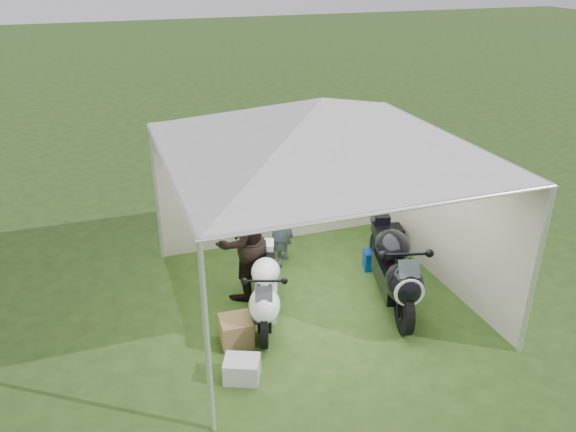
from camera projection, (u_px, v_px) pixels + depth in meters
name	position (u px, v px, depth m)	size (l,w,h in m)	color
ground	(317.00, 298.00, 8.35)	(80.00, 80.00, 0.00)	#2A4518
canopy_tent	(321.00, 130.00, 7.28)	(5.66, 5.66, 3.00)	silver
motorcycle_white	(266.00, 290.00, 7.63)	(0.82, 1.76, 0.89)	black
motorcycle_black	(394.00, 267.00, 7.96)	(0.89, 2.19, 1.10)	black
paddock_stand	(377.00, 260.00, 9.07)	(0.42, 0.26, 0.32)	blue
person_dark_jacket	(243.00, 241.00, 8.05)	(0.88, 0.69, 1.81)	black
person_blue_jacket	(280.00, 218.00, 8.96)	(0.60, 0.39, 1.64)	slate
equipment_box	(388.00, 239.00, 9.60)	(0.44, 0.35, 0.44)	black
crate_0	(242.00, 369.00, 6.71)	(0.42, 0.33, 0.28)	#B4B8BD
crate_1	(236.00, 331.00, 7.32)	(0.41, 0.41, 0.36)	olive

